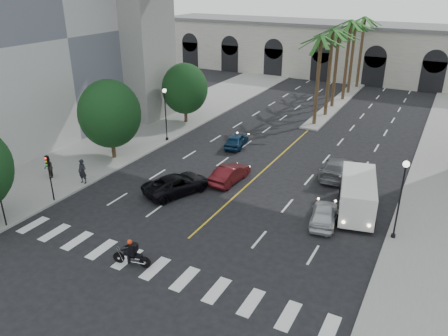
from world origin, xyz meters
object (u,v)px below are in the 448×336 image
at_px(traffic_signal_far, 49,171).
at_px(car_a, 324,214).
at_px(car_e, 236,140).
at_px(cargo_van, 357,195).
at_px(car_c, 177,184).
at_px(car_b, 230,174).
at_px(car_d, 337,168).
at_px(lamp_post_right, 401,194).
at_px(pedestrian_a, 82,171).
at_px(motorcycle_rider, 132,254).
at_px(pedestrian_b, 48,168).
at_px(lamp_post_left_far, 165,110).

bearing_deg(traffic_signal_far, car_a, 19.18).
xyz_separation_m(car_a, car_e, (-11.54, 10.06, -0.02)).
bearing_deg(cargo_van, car_c, -177.84).
relative_size(car_b, car_d, 0.83).
xyz_separation_m(car_e, cargo_van, (13.13, -7.64, 0.76)).
distance_m(lamp_post_right, car_c, 15.80).
bearing_deg(car_b, car_e, -63.96).
bearing_deg(car_b, lamp_post_right, 171.82).
distance_m(car_b, pedestrian_a, 11.61).
height_order(car_d, cargo_van, cargo_van).
relative_size(lamp_post_right, motorcycle_rider, 2.31).
bearing_deg(car_e, car_c, 83.02).
height_order(car_d, pedestrian_b, pedestrian_b).
relative_size(lamp_post_right, car_a, 1.32).
bearing_deg(pedestrian_a, lamp_post_right, 2.19).
relative_size(lamp_post_left_far, car_d, 1.03).
bearing_deg(lamp_post_right, car_b, 168.64).
distance_m(traffic_signal_far, car_c, 9.17).
relative_size(lamp_post_left_far, pedestrian_b, 3.03).
relative_size(lamp_post_left_far, car_e, 1.37).
bearing_deg(pedestrian_b, lamp_post_right, 51.40).
relative_size(car_c, pedestrian_b, 2.96).
bearing_deg(car_c, pedestrian_b, 39.43).
relative_size(traffic_signal_far, pedestrian_a, 1.85).
bearing_deg(car_c, cargo_van, -141.38).
relative_size(pedestrian_a, pedestrian_b, 1.12).
bearing_deg(motorcycle_rider, traffic_signal_far, 150.05).
bearing_deg(traffic_signal_far, car_e, 67.74).
bearing_deg(car_d, lamp_post_right, 124.06).
distance_m(car_d, pedestrian_a, 20.48).
bearing_deg(pedestrian_a, car_c, 11.32).
height_order(lamp_post_right, car_b, lamp_post_right).
height_order(traffic_signal_far, motorcycle_rider, traffic_signal_far).
bearing_deg(pedestrian_a, motorcycle_rider, -38.59).
xyz_separation_m(car_c, car_e, (-0.42, 10.92, -0.06)).
distance_m(pedestrian_a, pedestrian_b, 3.20).
height_order(car_a, car_c, car_c).
bearing_deg(car_b, traffic_signal_far, 46.04).
height_order(lamp_post_right, car_c, lamp_post_right).
xyz_separation_m(car_e, pedestrian_a, (-6.92, -13.20, 0.47)).
bearing_deg(car_b, pedestrian_b, 29.37).
bearing_deg(pedestrian_b, traffic_signal_far, 4.84).
distance_m(lamp_post_left_far, car_b, 11.56).
height_order(lamp_post_left_far, car_e, lamp_post_left_far).
xyz_separation_m(traffic_signal_far, pedestrian_a, (-0.20, 3.20, -1.37)).
xyz_separation_m(car_d, car_e, (-10.34, 2.18, -0.09)).
distance_m(car_a, pedestrian_a, 18.73).
xyz_separation_m(motorcycle_rider, car_a, (8.25, 9.68, -0.07)).
distance_m(traffic_signal_far, car_a, 19.42).
relative_size(traffic_signal_far, motorcycle_rider, 1.58).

